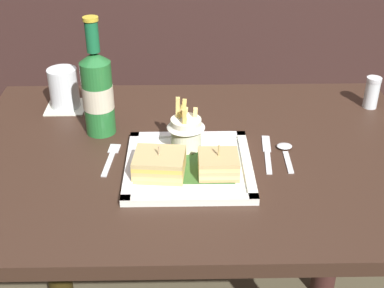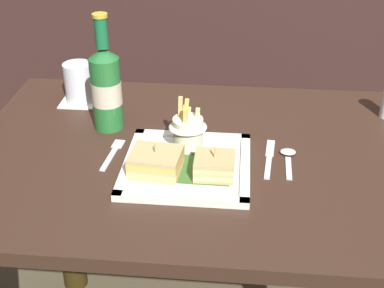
{
  "view_description": "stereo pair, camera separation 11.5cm",
  "coord_description": "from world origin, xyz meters",
  "px_view_note": "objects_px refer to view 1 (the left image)",
  "views": [
    {
      "loc": [
        -0.03,
        -1.02,
        1.36
      ],
      "look_at": [
        -0.01,
        -0.04,
        0.78
      ],
      "focal_mm": 49.65,
      "sensor_mm": 36.0,
      "label": 1
    },
    {
      "loc": [
        0.09,
        -1.02,
        1.36
      ],
      "look_at": [
        -0.01,
        -0.04,
        0.78
      ],
      "focal_mm": 49.65,
      "sensor_mm": 36.0,
      "label": 2
    }
  ],
  "objects_px": {
    "beer_bottle": "(98,91)",
    "fork": "(111,157)",
    "sandwich_half_right": "(218,164)",
    "water_glass": "(64,91)",
    "fries_cup": "(186,127)",
    "spoon": "(285,150)",
    "salt_shaker": "(372,94)",
    "dining_table": "(195,212)",
    "square_plate": "(189,166)",
    "knife": "(267,152)",
    "sandwich_half_left": "(159,164)"
  },
  "relations": [
    {
      "from": "dining_table",
      "to": "fries_cup",
      "type": "xyz_separation_m",
      "value": [
        -0.02,
        0.0,
        0.23
      ]
    },
    {
      "from": "knife",
      "to": "sandwich_half_left",
      "type": "bearing_deg",
      "value": -158.33
    },
    {
      "from": "beer_bottle",
      "to": "spoon",
      "type": "height_order",
      "value": "beer_bottle"
    },
    {
      "from": "dining_table",
      "to": "water_glass",
      "type": "height_order",
      "value": "water_glass"
    },
    {
      "from": "water_glass",
      "to": "knife",
      "type": "bearing_deg",
      "value": -25.71
    },
    {
      "from": "knife",
      "to": "spoon",
      "type": "xyz_separation_m",
      "value": [
        0.04,
        0.0,
        0.0
      ]
    },
    {
      "from": "dining_table",
      "to": "spoon",
      "type": "xyz_separation_m",
      "value": [
        0.2,
        -0.01,
        0.18
      ]
    },
    {
      "from": "beer_bottle",
      "to": "spoon",
      "type": "distance_m",
      "value": 0.45
    },
    {
      "from": "salt_shaker",
      "to": "spoon",
      "type": "bearing_deg",
      "value": -139.51
    },
    {
      "from": "sandwich_half_right",
      "to": "fries_cup",
      "type": "relative_size",
      "value": 0.7
    },
    {
      "from": "sandwich_half_right",
      "to": "water_glass",
      "type": "height_order",
      "value": "water_glass"
    },
    {
      "from": "salt_shaker",
      "to": "beer_bottle",
      "type": "bearing_deg",
      "value": -170.17
    },
    {
      "from": "sandwich_half_left",
      "to": "knife",
      "type": "relative_size",
      "value": 0.69
    },
    {
      "from": "spoon",
      "to": "salt_shaker",
      "type": "relative_size",
      "value": 1.43
    },
    {
      "from": "sandwich_half_right",
      "to": "knife",
      "type": "distance_m",
      "value": 0.15
    },
    {
      "from": "sandwich_half_left",
      "to": "spoon",
      "type": "relative_size",
      "value": 0.94
    },
    {
      "from": "fries_cup",
      "to": "fork",
      "type": "height_order",
      "value": "fries_cup"
    },
    {
      "from": "sandwich_half_left",
      "to": "fork",
      "type": "distance_m",
      "value": 0.14
    },
    {
      "from": "dining_table",
      "to": "square_plate",
      "type": "height_order",
      "value": "square_plate"
    },
    {
      "from": "salt_shaker",
      "to": "fries_cup",
      "type": "bearing_deg",
      "value": -156.21
    },
    {
      "from": "sandwich_half_left",
      "to": "salt_shaker",
      "type": "height_order",
      "value": "salt_shaker"
    },
    {
      "from": "fork",
      "to": "dining_table",
      "type": "bearing_deg",
      "value": 7.59
    },
    {
      "from": "dining_table",
      "to": "water_glass",
      "type": "relative_size",
      "value": 10.16
    },
    {
      "from": "salt_shaker",
      "to": "water_glass",
      "type": "bearing_deg",
      "value": 179.08
    },
    {
      "from": "square_plate",
      "to": "knife",
      "type": "relative_size",
      "value": 1.66
    },
    {
      "from": "sandwich_half_right",
      "to": "spoon",
      "type": "relative_size",
      "value": 0.7
    },
    {
      "from": "sandwich_half_left",
      "to": "salt_shaker",
      "type": "relative_size",
      "value": 1.34
    },
    {
      "from": "water_glass",
      "to": "spoon",
      "type": "relative_size",
      "value": 0.87
    },
    {
      "from": "sandwich_half_left",
      "to": "sandwich_half_right",
      "type": "height_order",
      "value": "sandwich_half_right"
    },
    {
      "from": "sandwich_half_right",
      "to": "fries_cup",
      "type": "distance_m",
      "value": 0.13
    },
    {
      "from": "square_plate",
      "to": "fries_cup",
      "type": "height_order",
      "value": "fries_cup"
    },
    {
      "from": "fork",
      "to": "knife",
      "type": "xyz_separation_m",
      "value": [
        0.35,
        0.02,
        0.0
      ]
    },
    {
      "from": "sandwich_half_right",
      "to": "square_plate",
      "type": "bearing_deg",
      "value": 151.26
    },
    {
      "from": "sandwich_half_right",
      "to": "spoon",
      "type": "xyz_separation_m",
      "value": [
        0.16,
        0.1,
        -0.03
      ]
    },
    {
      "from": "sandwich_half_right",
      "to": "dining_table",
      "type": "bearing_deg",
      "value": 113.62
    },
    {
      "from": "sandwich_half_right",
      "to": "beer_bottle",
      "type": "xyz_separation_m",
      "value": [
        -0.27,
        0.2,
        0.08
      ]
    },
    {
      "from": "water_glass",
      "to": "knife",
      "type": "distance_m",
      "value": 0.55
    },
    {
      "from": "beer_bottle",
      "to": "knife",
      "type": "height_order",
      "value": "beer_bottle"
    },
    {
      "from": "salt_shaker",
      "to": "sandwich_half_left",
      "type": "bearing_deg",
      "value": -149.34
    },
    {
      "from": "square_plate",
      "to": "fork",
      "type": "relative_size",
      "value": 2.02
    },
    {
      "from": "water_glass",
      "to": "fries_cup",
      "type": "bearing_deg",
      "value": -35.96
    },
    {
      "from": "sandwich_half_right",
      "to": "water_glass",
      "type": "bearing_deg",
      "value": 138.63
    },
    {
      "from": "beer_bottle",
      "to": "fork",
      "type": "bearing_deg",
      "value": -73.36
    },
    {
      "from": "square_plate",
      "to": "sandwich_half_right",
      "type": "height_order",
      "value": "sandwich_half_right"
    },
    {
      "from": "beer_bottle",
      "to": "salt_shaker",
      "type": "height_order",
      "value": "beer_bottle"
    },
    {
      "from": "dining_table",
      "to": "beer_bottle",
      "type": "height_order",
      "value": "beer_bottle"
    },
    {
      "from": "sandwich_half_right",
      "to": "fork",
      "type": "relative_size",
      "value": 0.62
    },
    {
      "from": "dining_table",
      "to": "beer_bottle",
      "type": "relative_size",
      "value": 3.74
    },
    {
      "from": "sandwich_half_left",
      "to": "spoon",
      "type": "distance_m",
      "value": 0.3
    },
    {
      "from": "knife",
      "to": "fork",
      "type": "bearing_deg",
      "value": -177.47
    }
  ]
}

